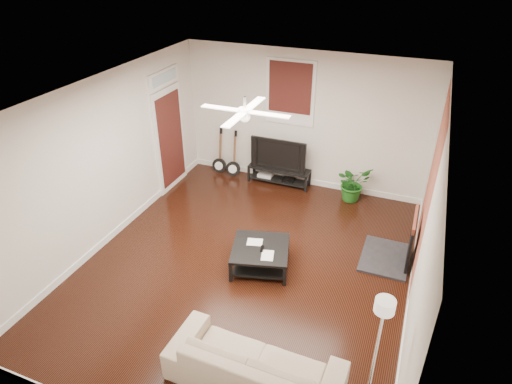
% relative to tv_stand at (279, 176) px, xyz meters
% --- Properties ---
extents(room, '(5.01, 6.01, 2.81)m').
position_rel_tv_stand_xyz_m(room, '(0.42, -2.78, 1.22)').
color(room, black).
rests_on(room, ground).
extents(brick_accent, '(0.02, 2.20, 2.80)m').
position_rel_tv_stand_xyz_m(brick_accent, '(2.90, -1.78, 1.22)').
color(brick_accent, '#AD4F37').
rests_on(brick_accent, floor).
extents(fireplace, '(0.80, 1.10, 0.92)m').
position_rel_tv_stand_xyz_m(fireplace, '(2.62, -1.78, 0.28)').
color(fireplace, black).
rests_on(fireplace, floor).
extents(window_back, '(1.00, 0.06, 1.30)m').
position_rel_tv_stand_xyz_m(window_back, '(0.12, 0.19, 1.77)').
color(window_back, '#3B1310').
rests_on(window_back, wall_back).
extents(door_left, '(0.08, 1.00, 2.50)m').
position_rel_tv_stand_xyz_m(door_left, '(-2.04, -0.88, 1.07)').
color(door_left, white).
rests_on(door_left, wall_left).
extents(tv_stand, '(1.32, 0.35, 0.37)m').
position_rel_tv_stand_xyz_m(tv_stand, '(0.00, 0.00, 0.00)').
color(tv_stand, black).
rests_on(tv_stand, floor).
extents(tv, '(1.18, 0.15, 0.68)m').
position_rel_tv_stand_xyz_m(tv, '(0.00, 0.02, 0.53)').
color(tv, black).
rests_on(tv, tv_stand).
extents(coffee_table, '(1.08, 1.08, 0.37)m').
position_rel_tv_stand_xyz_m(coffee_table, '(0.62, -2.71, 0.00)').
color(coffee_table, black).
rests_on(coffee_table, floor).
extents(sofa, '(2.08, 0.86, 0.60)m').
position_rel_tv_stand_xyz_m(sofa, '(1.34, -4.74, 0.12)').
color(sofa, '#BBA88C').
rests_on(sofa, floor).
extents(floor_lamp, '(0.28, 0.28, 1.68)m').
position_rel_tv_stand_xyz_m(floor_lamp, '(2.62, -4.64, 0.66)').
color(floor_lamp, white).
rests_on(floor_lamp, floor).
extents(potted_plant, '(0.87, 0.87, 0.73)m').
position_rel_tv_stand_xyz_m(potted_plant, '(1.57, -0.09, 0.18)').
color(potted_plant, '#1D5F1B').
rests_on(potted_plant, floor).
extents(guitar_left, '(0.34, 0.26, 1.02)m').
position_rel_tv_stand_xyz_m(guitar_left, '(-1.40, -0.03, 0.33)').
color(guitar_left, black).
rests_on(guitar_left, floor).
extents(guitar_right, '(0.36, 0.28, 1.02)m').
position_rel_tv_stand_xyz_m(guitar_right, '(-1.05, -0.06, 0.33)').
color(guitar_right, black).
rests_on(guitar_right, floor).
extents(ceiling_fan, '(1.24, 1.24, 0.32)m').
position_rel_tv_stand_xyz_m(ceiling_fan, '(0.42, -2.78, 2.42)').
color(ceiling_fan, white).
rests_on(ceiling_fan, ceiling).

